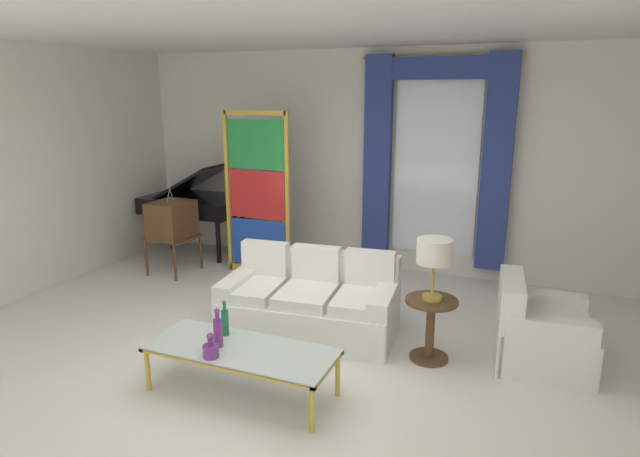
# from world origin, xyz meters

# --- Properties ---
(ground_plane) EXTENTS (16.00, 16.00, 0.00)m
(ground_plane) POSITION_xyz_m (0.00, 0.00, 0.00)
(ground_plane) COLOR white
(wall_rear) EXTENTS (8.00, 0.12, 3.00)m
(wall_rear) POSITION_xyz_m (0.00, 3.06, 1.50)
(wall_rear) COLOR white
(wall_rear) RESTS_ON ground
(wall_left) EXTENTS (0.12, 7.00, 3.00)m
(wall_left) POSITION_xyz_m (-3.66, 0.60, 1.50)
(wall_left) COLOR white
(wall_left) RESTS_ON ground
(ceiling_slab) EXTENTS (8.00, 7.60, 0.04)m
(ceiling_slab) POSITION_xyz_m (0.00, 0.80, 3.02)
(ceiling_slab) COLOR white
(curtained_window) EXTENTS (2.00, 0.17, 2.70)m
(curtained_window) POSITION_xyz_m (0.79, 2.89, 1.74)
(curtained_window) COLOR white
(curtained_window) RESTS_ON ground
(couch_white_long) EXTENTS (1.84, 1.09, 0.86)m
(couch_white_long) POSITION_xyz_m (-0.02, 0.70, 0.30)
(couch_white_long) COLOR white
(couch_white_long) RESTS_ON ground
(coffee_table) EXTENTS (1.56, 0.61, 0.41)m
(coffee_table) POSITION_xyz_m (-0.06, -0.65, 0.38)
(coffee_table) COLOR silver
(coffee_table) RESTS_ON ground
(bottle_blue_decanter) EXTENTS (0.06, 0.06, 0.32)m
(bottle_blue_decanter) POSITION_xyz_m (-0.30, -0.50, 0.54)
(bottle_blue_decanter) COLOR #196B3D
(bottle_blue_decanter) RESTS_ON coffee_table
(bottle_crystal_tall) EXTENTS (0.13, 0.13, 0.20)m
(bottle_crystal_tall) POSITION_xyz_m (-0.19, -0.88, 0.48)
(bottle_crystal_tall) COLOR #753384
(bottle_crystal_tall) RESTS_ON coffee_table
(bottle_amber_squat) EXTENTS (0.08, 0.08, 0.33)m
(bottle_amber_squat) POSITION_xyz_m (-0.24, -0.70, 0.54)
(bottle_amber_squat) COLOR #753384
(bottle_amber_squat) RESTS_ON coffee_table
(vintage_tv) EXTENTS (0.62, 0.61, 1.35)m
(vintage_tv) POSITION_xyz_m (-2.50, 1.67, 0.73)
(vintage_tv) COLOR brown
(vintage_tv) RESTS_ON ground
(armchair_white) EXTENTS (0.89, 0.88, 0.80)m
(armchair_white) POSITION_xyz_m (2.17, 0.82, 0.29)
(armchair_white) COLOR white
(armchair_white) RESTS_ON ground
(stained_glass_divider) EXTENTS (0.95, 0.05, 2.20)m
(stained_glass_divider) POSITION_xyz_m (-1.39, 2.07, 1.06)
(stained_glass_divider) COLOR gold
(stained_glass_divider) RESTS_ON ground
(peacock_figurine) EXTENTS (0.44, 0.60, 0.50)m
(peacock_figurine) POSITION_xyz_m (-1.03, 1.77, 0.22)
(peacock_figurine) COLOR beige
(peacock_figurine) RESTS_ON ground
(round_side_table) EXTENTS (0.48, 0.48, 0.59)m
(round_side_table) POSITION_xyz_m (1.26, 0.52, 0.36)
(round_side_table) COLOR brown
(round_side_table) RESTS_ON ground
(table_lamp_brass) EXTENTS (0.32, 0.32, 0.57)m
(table_lamp_brass) POSITION_xyz_m (1.26, 0.52, 1.03)
(table_lamp_brass) COLOR #B29338
(table_lamp_brass) RESTS_ON round_side_table
(grand_piano) EXTENTS (1.50, 1.10, 1.40)m
(grand_piano) POSITION_xyz_m (-2.72, 2.61, 0.80)
(grand_piano) COLOR black
(grand_piano) RESTS_ON ground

